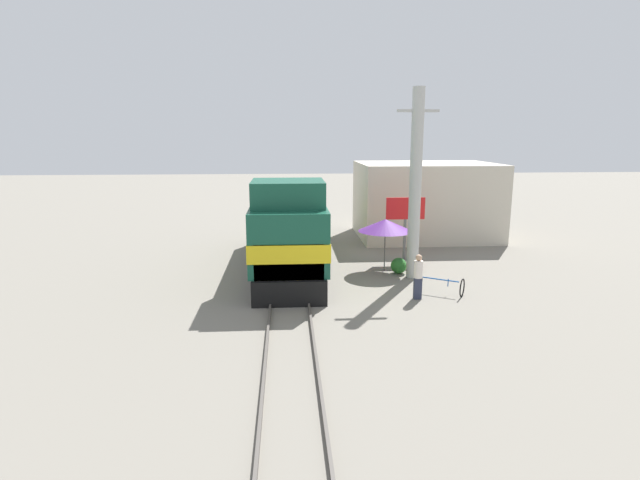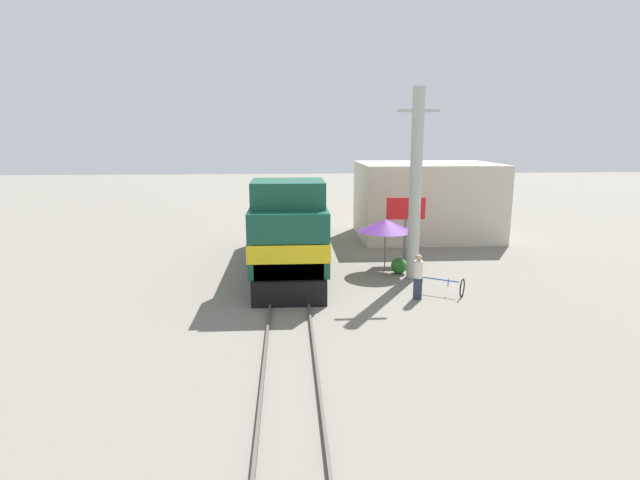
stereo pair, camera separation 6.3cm
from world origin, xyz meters
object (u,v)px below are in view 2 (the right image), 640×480
vendor_umbrella (386,225)px  person_bystander (418,275)px  billboard_sign (406,213)px  locomotive (288,229)px  bicycle (441,285)px  utility_pole (416,185)px

vendor_umbrella → person_bystander: 4.36m
billboard_sign → locomotive: bearing=-168.6°
person_bystander → bicycle: person_bystander is taller
person_bystander → bicycle: size_ratio=0.94×
utility_pole → billboard_sign: (0.40, 3.27, -1.77)m
billboard_sign → bicycle: size_ratio=1.67×
person_bystander → bicycle: (1.09, 0.57, -0.59)m
utility_pole → bicycle: bearing=-77.6°
billboard_sign → bicycle: bearing=-88.6°
vendor_umbrella → billboard_sign: bearing=56.1°
utility_pole → person_bystander: size_ratio=4.63×
locomotive → utility_pole: (5.54, -2.07, 2.28)m
billboard_sign → bicycle: 6.08m
locomotive → bicycle: (6.08, -4.53, -1.50)m
locomotive → person_bystander: locomotive is taller
bicycle → billboard_sign: bearing=33.5°
person_bystander → vendor_umbrella: bearing=96.8°
utility_pole → vendor_umbrella: utility_pole is taller
bicycle → vendor_umbrella: bearing=55.9°
utility_pole → locomotive: bearing=159.5°
locomotive → billboard_sign: 6.08m
vendor_umbrella → billboard_sign: 2.59m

